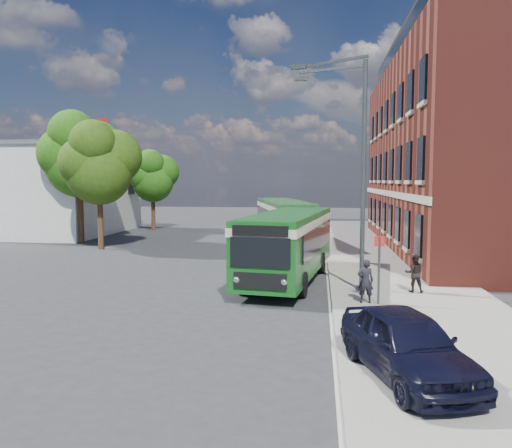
# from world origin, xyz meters

# --- Properties ---
(ground) EXTENTS (120.00, 120.00, 0.00)m
(ground) POSITION_xyz_m (0.00, 0.00, 0.00)
(ground) COLOR #2A2A2D
(ground) RESTS_ON ground
(pavement) EXTENTS (6.00, 48.00, 0.15)m
(pavement) POSITION_xyz_m (7.00, 8.00, 0.07)
(pavement) COLOR gray
(pavement) RESTS_ON ground
(kerb_line) EXTENTS (0.12, 48.00, 0.01)m
(kerb_line) POSITION_xyz_m (3.95, 8.00, 0.01)
(kerb_line) COLOR beige
(kerb_line) RESTS_ON ground
(brick_office) EXTENTS (12.10, 26.00, 14.20)m
(brick_office) POSITION_xyz_m (14.00, 12.00, 6.97)
(brick_office) COLOR maroon
(brick_office) RESTS_ON ground
(white_building) EXTENTS (9.40, 13.40, 7.30)m
(white_building) POSITION_xyz_m (-18.00, 18.00, 3.66)
(white_building) COLOR silver
(white_building) RESTS_ON ground
(flagpole) EXTENTS (0.95, 0.10, 9.00)m
(flagpole) POSITION_xyz_m (-12.45, 13.00, 4.94)
(flagpole) COLOR #3C4042
(flagpole) RESTS_ON ground
(street_lamp) EXTENTS (2.96, 2.38, 9.00)m
(street_lamp) POSITION_xyz_m (4.84, -2.00, 4.79)
(street_lamp) COLOR #3C4042
(street_lamp) RESTS_ON ground
(bus_stop_sign) EXTENTS (0.35, 0.08, 2.52)m
(bus_stop_sign) POSITION_xyz_m (5.60, -4.20, 1.51)
(bus_stop_sign) COLOR #3C4042
(bus_stop_sign) RESTS_ON ground
(bus_front) EXTENTS (3.90, 10.21, 3.02)m
(bus_front) POSITION_xyz_m (2.19, 0.23, 1.83)
(bus_front) COLOR #135319
(bus_front) RESTS_ON ground
(bus_rear) EXTENTS (5.07, 11.82, 3.02)m
(bus_rear) POSITION_xyz_m (1.03, 13.51, 1.83)
(bus_rear) COLOR #1F5922
(bus_rear) RESTS_ON ground
(parked_car) EXTENTS (2.99, 4.69, 1.49)m
(parked_car) POSITION_xyz_m (5.44, -10.73, 0.89)
(parked_car) COLOR black
(parked_car) RESTS_ON pavement
(pedestrian_a) EXTENTS (0.59, 0.41, 1.55)m
(pedestrian_a) POSITION_xyz_m (5.16, -4.08, 0.93)
(pedestrian_a) COLOR black
(pedestrian_a) RESTS_ON pavement
(pedestrian_b) EXTENTS (0.75, 0.60, 1.47)m
(pedestrian_b) POSITION_xyz_m (7.19, -2.10, 0.89)
(pedestrian_b) COLOR black
(pedestrian_b) RESTS_ON pavement
(tree_left) EXTENTS (4.86, 4.62, 8.20)m
(tree_left) POSITION_xyz_m (-10.41, 8.84, 5.57)
(tree_left) COLOR #3A2615
(tree_left) RESTS_ON ground
(tree_mid) EXTENTS (5.48, 5.21, 9.25)m
(tree_mid) POSITION_xyz_m (-13.19, 11.78, 6.28)
(tree_mid) COLOR #3A2615
(tree_mid) RESTS_ON ground
(tree_right) EXTENTS (4.24, 4.04, 7.17)m
(tree_right) POSITION_xyz_m (-11.17, 21.39, 4.86)
(tree_right) COLOR #3A2615
(tree_right) RESTS_ON ground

